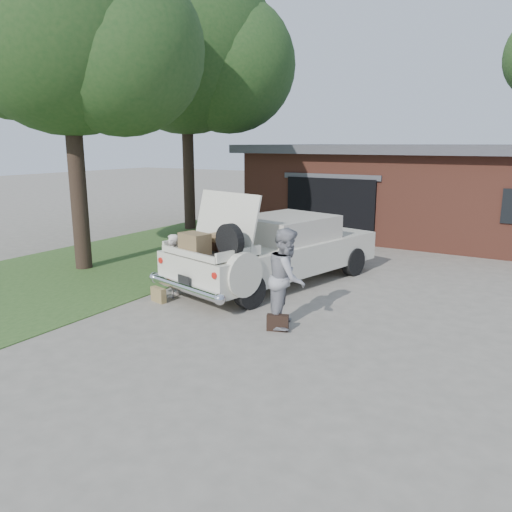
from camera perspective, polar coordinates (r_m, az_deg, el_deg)
The scene contains 10 objects.
ground at distance 10.03m, azimuth -1.79°, elevation -6.79°, with size 90.00×90.00×0.00m, color gray.
grass_strip at distance 15.63m, azimuth -12.79°, elevation 0.09°, with size 6.00×16.00×0.02m, color #2D4C1E.
house at distance 19.91m, azimuth 19.14°, elevation 7.23°, with size 12.80×7.80×3.30m.
tree_left at distance 14.30m, azimuth -20.70°, elevation 22.89°, with size 6.45×5.61×9.13m.
tree_back at distance 20.14m, azimuth -7.87°, elevation 22.17°, with size 7.61×6.62×10.29m.
sedan at distance 12.14m, azimuth 2.25°, elevation 0.76°, with size 3.46×6.01×2.32m.
woman_left at distance 11.21m, azimuth -9.53°, elevation -1.10°, with size 0.51×0.34×1.41m, color beige.
woman_right at distance 9.24m, azimuth 3.56°, elevation -2.48°, with size 0.91×0.71×1.86m, color #939298.
suitcase_left at distance 11.01m, azimuth -11.09°, elevation -4.37°, with size 0.41×0.13×0.32m, color #947D4B.
suitcase_right at distance 9.20m, azimuth 2.49°, elevation -7.63°, with size 0.40×0.13×0.31m, color black.
Camera 1 is at (5.16, -7.92, 3.36)m, focal length 35.00 mm.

